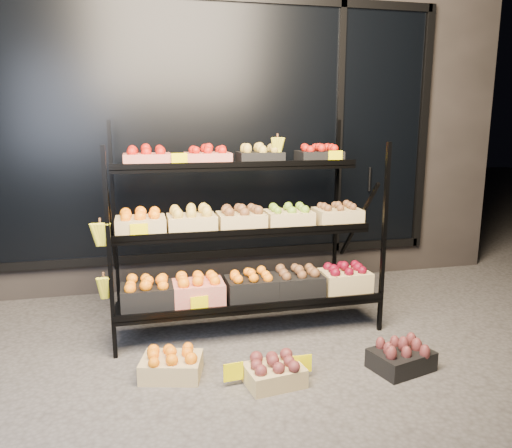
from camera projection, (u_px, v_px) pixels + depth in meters
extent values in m
plane|color=#514F4C|center=(261.00, 353.00, 3.62)|extent=(24.00, 24.00, 0.00)
cube|color=#2D2826|center=(207.00, 112.00, 5.73)|extent=(6.00, 2.00, 3.50)
cube|color=black|center=(222.00, 131.00, 4.80)|extent=(4.20, 0.04, 2.40)
cube|color=black|center=(224.00, 253.00, 5.03)|extent=(4.30, 0.06, 0.08)
cube|color=black|center=(423.00, 130.00, 5.27)|extent=(0.08, 0.06, 2.50)
cube|color=black|center=(339.00, 131.00, 5.05)|extent=(0.06, 0.06, 2.50)
cylinder|color=black|center=(370.00, 179.00, 5.21)|extent=(0.02, 0.02, 0.25)
cube|color=black|center=(109.00, 256.00, 3.40)|extent=(0.03, 0.03, 1.50)
cube|color=black|center=(384.00, 240.00, 3.87)|extent=(0.03, 0.03, 1.50)
cube|color=black|center=(114.00, 218.00, 4.31)|extent=(0.03, 0.03, 1.66)
cube|color=black|center=(336.00, 208.00, 4.77)|extent=(0.03, 0.03, 1.66)
cube|color=black|center=(250.00, 302.00, 3.89)|extent=(2.05, 0.42, 0.03)
cube|color=black|center=(256.00, 307.00, 3.70)|extent=(2.05, 0.02, 0.05)
cube|color=black|center=(242.00, 231.00, 4.08)|extent=(2.05, 0.40, 0.03)
cube|color=black|center=(247.00, 232.00, 3.89)|extent=(2.05, 0.02, 0.05)
cube|color=black|center=(235.00, 167.00, 4.26)|extent=(2.05, 0.40, 0.03)
cube|color=black|center=(239.00, 165.00, 4.07)|extent=(2.05, 0.02, 0.05)
cube|color=tan|center=(147.00, 160.00, 4.08)|extent=(0.38, 0.28, 0.11)
ellipsoid|color=#BC0E0D|center=(147.00, 150.00, 4.06)|extent=(0.32, 0.24, 0.07)
cube|color=tan|center=(208.00, 159.00, 4.19)|extent=(0.38, 0.28, 0.11)
ellipsoid|color=#BC0E0D|center=(207.00, 149.00, 4.17)|extent=(0.32, 0.24, 0.07)
cube|color=black|center=(260.00, 158.00, 4.30)|extent=(0.38, 0.28, 0.11)
ellipsoid|color=gold|center=(260.00, 148.00, 4.28)|extent=(0.32, 0.24, 0.07)
cube|color=black|center=(319.00, 157.00, 4.42)|extent=(0.38, 0.28, 0.11)
ellipsoid|color=#BC0E0D|center=(319.00, 148.00, 4.40)|extent=(0.32, 0.24, 0.07)
cube|color=tan|center=(141.00, 226.00, 3.88)|extent=(0.38, 0.28, 0.14)
ellipsoid|color=orange|center=(140.00, 214.00, 3.85)|extent=(0.32, 0.24, 0.07)
cube|color=tan|center=(192.00, 224.00, 3.97)|extent=(0.38, 0.28, 0.14)
ellipsoid|color=gold|center=(191.00, 211.00, 3.94)|extent=(0.32, 0.24, 0.07)
cube|color=tan|center=(241.00, 221.00, 4.06)|extent=(0.38, 0.28, 0.14)
ellipsoid|color=brown|center=(241.00, 209.00, 4.04)|extent=(0.32, 0.24, 0.07)
cube|color=tan|center=(289.00, 219.00, 4.15)|extent=(0.38, 0.28, 0.14)
ellipsoid|color=#75A82A|center=(289.00, 207.00, 4.13)|extent=(0.32, 0.24, 0.07)
cube|color=tan|center=(337.00, 217.00, 4.25)|extent=(0.38, 0.28, 0.14)
ellipsoid|color=brown|center=(338.00, 205.00, 4.23)|extent=(0.32, 0.24, 0.07)
cube|color=black|center=(147.00, 297.00, 3.69)|extent=(0.38, 0.28, 0.18)
ellipsoid|color=orange|center=(147.00, 282.00, 3.67)|extent=(0.32, 0.24, 0.07)
cube|color=tan|center=(198.00, 293.00, 3.78)|extent=(0.38, 0.28, 0.18)
ellipsoid|color=orange|center=(198.00, 278.00, 3.76)|extent=(0.32, 0.24, 0.07)
cube|color=black|center=(251.00, 289.00, 3.87)|extent=(0.38, 0.28, 0.18)
ellipsoid|color=orange|center=(251.00, 274.00, 3.85)|extent=(0.32, 0.24, 0.07)
cube|color=black|center=(298.00, 286.00, 3.96)|extent=(0.38, 0.28, 0.18)
ellipsoid|color=brown|center=(298.00, 271.00, 3.93)|extent=(0.32, 0.24, 0.07)
cube|color=tan|center=(345.00, 282.00, 4.05)|extent=(0.38, 0.28, 0.18)
ellipsoid|color=maroon|center=(345.00, 268.00, 4.03)|extent=(0.32, 0.24, 0.07)
ellipsoid|color=yellow|center=(100.00, 222.00, 3.36)|extent=(0.14, 0.08, 0.22)
ellipsoid|color=yellow|center=(103.00, 276.00, 3.44)|extent=(0.14, 0.08, 0.22)
ellipsoid|color=yellow|center=(277.00, 137.00, 4.19)|extent=(0.14, 0.08, 0.22)
cube|color=#F2E100|center=(139.00, 232.00, 3.73)|extent=(0.13, 0.01, 0.12)
cube|color=#F2E100|center=(335.00, 158.00, 4.30)|extent=(0.13, 0.01, 0.12)
cube|color=#F2E100|center=(180.00, 161.00, 3.99)|extent=(0.13, 0.01, 0.12)
cube|color=#F2E100|center=(199.00, 304.00, 3.64)|extent=(0.13, 0.01, 0.12)
cube|color=#F2E100|center=(233.00, 378.00, 3.16)|extent=(0.13, 0.01, 0.12)
cube|color=#F2E100|center=(302.00, 369.00, 3.26)|extent=(0.13, 0.01, 0.12)
cube|color=tan|center=(172.00, 367.00, 3.28)|extent=(0.45, 0.37, 0.13)
ellipsoid|color=orange|center=(171.00, 353.00, 3.26)|extent=(0.37, 0.31, 0.07)
cube|color=tan|center=(274.00, 375.00, 3.19)|extent=(0.39, 0.31, 0.12)
ellipsoid|color=maroon|center=(274.00, 362.00, 3.17)|extent=(0.33, 0.26, 0.07)
cube|color=black|center=(401.00, 360.00, 3.38)|extent=(0.45, 0.38, 0.13)
ellipsoid|color=maroon|center=(402.00, 346.00, 3.36)|extent=(0.38, 0.32, 0.07)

